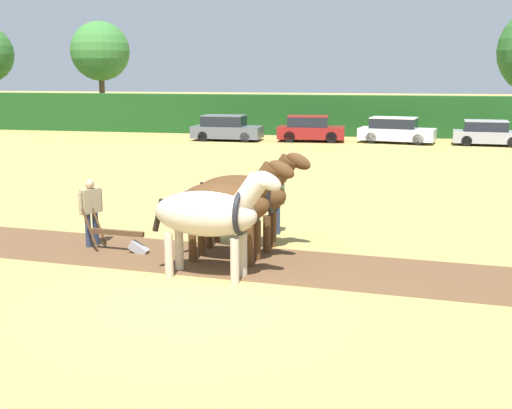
% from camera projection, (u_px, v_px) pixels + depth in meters
% --- Properties ---
extents(ground_plane, '(240.00, 240.00, 0.00)m').
position_uv_depth(ground_plane, '(200.00, 299.00, 11.94)').
color(ground_plane, '#A88E4C').
extents(plowed_furrow_strip, '(24.86, 4.56, 0.01)m').
position_uv_depth(plowed_furrow_strip, '(79.00, 248.00, 15.40)').
color(plowed_furrow_strip, brown).
rests_on(plowed_furrow_strip, ground).
extents(hedgerow, '(75.88, 1.40, 2.65)m').
position_uv_depth(hedgerow, '(340.00, 115.00, 42.39)').
color(hedgerow, '#194719').
rests_on(hedgerow, ground).
extents(tree_left, '(4.54, 4.54, 8.00)m').
position_uv_depth(tree_left, '(100.00, 51.00, 49.62)').
color(tree_left, brown).
rests_on(tree_left, ground).
extents(draft_horse_lead_left, '(2.84, 1.14, 2.33)m').
position_uv_depth(draft_horse_lead_left, '(210.00, 214.00, 12.97)').
color(draft_horse_lead_left, '#B2A38E').
rests_on(draft_horse_lead_left, ground).
extents(draft_horse_lead_right, '(2.76, 1.15, 2.39)m').
position_uv_depth(draft_horse_lead_right, '(229.00, 203.00, 14.07)').
color(draft_horse_lead_right, '#513319').
rests_on(draft_horse_lead_right, ground).
extents(draft_horse_trail_left, '(2.94, 1.15, 2.41)m').
position_uv_depth(draft_horse_trail_left, '(246.00, 194.00, 15.17)').
color(draft_horse_trail_left, '#513319').
rests_on(draft_horse_trail_left, ground).
extents(plow, '(1.61, 0.49, 1.13)m').
position_uv_depth(plow, '(122.00, 238.00, 15.01)').
color(plow, '#4C331E').
rests_on(plow, ground).
extents(farmer_at_plow, '(0.40, 0.59, 1.64)m').
position_uv_depth(farmer_at_plow, '(91.00, 208.00, 15.37)').
color(farmer_at_plow, '#28334C').
rests_on(farmer_at_plow, ground).
extents(farmer_beside_team, '(0.47, 0.49, 1.62)m').
position_uv_depth(farmer_beside_team, '(274.00, 199.00, 16.46)').
color(farmer_beside_team, '#28334C').
rests_on(farmer_beside_team, ground).
extents(parked_car_far_left, '(4.26, 1.89, 1.56)m').
position_uv_depth(parked_car_far_left, '(226.00, 128.00, 39.37)').
color(parked_car_far_left, '#565B66').
rests_on(parked_car_far_left, ground).
extents(parked_car_left, '(4.12, 2.10, 1.55)m').
position_uv_depth(parked_car_left, '(310.00, 129.00, 38.86)').
color(parked_car_left, maroon).
rests_on(parked_car_left, ground).
extents(parked_car_center_left, '(4.64, 2.55, 1.52)m').
position_uv_depth(parked_car_center_left, '(396.00, 131.00, 37.98)').
color(parked_car_center_left, silver).
rests_on(parked_car_center_left, ground).
extents(parked_car_center, '(4.06, 1.99, 1.43)m').
position_uv_depth(parked_car_center, '(488.00, 133.00, 36.76)').
color(parked_car_center, '#9E9EA8').
rests_on(parked_car_center, ground).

